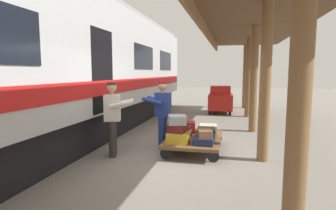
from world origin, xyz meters
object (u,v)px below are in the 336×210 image
luggage_cart (194,139)px  porter_by_door (113,116)px  suitcase_black_hardshell (206,133)px  suitcase_yellow_case (178,137)px  suitcase_burgundy_valise (183,131)px  suitcase_gray_aluminum (177,120)px  suitcase_cream_canvas (208,129)px  suitcase_brown_leather (205,133)px  suitcase_maroon_trunk (178,128)px  suitcase_navy_fabric (204,140)px  suitcase_red_plastic (186,127)px  train_car (48,67)px  porter_in_overalls (162,112)px  baggage_tug (221,100)px

luggage_cart → porter_by_door: bearing=26.8°
suitcase_black_hardshell → suitcase_yellow_case: bearing=44.7°
suitcase_burgundy_valise → suitcase_gray_aluminum: size_ratio=1.10×
suitcase_gray_aluminum → suitcase_cream_canvas: bearing=-117.6°
suitcase_black_hardshell → suitcase_brown_leather: bearing=92.0°
suitcase_brown_leather → suitcase_maroon_trunk: suitcase_maroon_trunk is taller
luggage_cart → suitcase_brown_leather: size_ratio=4.79×
suitcase_navy_fabric → porter_by_door: bearing=8.4°
suitcase_cream_canvas → suitcase_brown_leather: 1.19m
suitcase_cream_canvas → suitcase_maroon_trunk: suitcase_maroon_trunk is taller
suitcase_brown_leather → suitcase_black_hardshell: bearing=-88.0°
suitcase_yellow_case → suitcase_burgundy_valise: size_ratio=1.12×
suitcase_yellow_case → suitcase_black_hardshell: size_ratio=1.09×
suitcase_red_plastic → suitcase_cream_canvas: bearing=180.0°
train_car → suitcase_gray_aluminum: 3.57m
porter_in_overalls → porter_by_door: same height
suitcase_black_hardshell → suitcase_burgundy_valise: bearing=0.0°
suitcase_cream_canvas → porter_in_overalls: size_ratio=0.29×
luggage_cart → suitcase_cream_canvas: size_ratio=4.33×
suitcase_red_plastic → suitcase_brown_leather: size_ratio=1.05×
suitcase_red_plastic → suitcase_brown_leather: 1.34m
suitcase_brown_leather → suitcase_gray_aluminum: bearing=-1.5°
train_car → porter_in_overalls: (-2.85, -0.47, -1.14)m
suitcase_black_hardshell → suitcase_maroon_trunk: (0.59, 0.59, 0.21)m
train_car → suitcase_black_hardshell: bearing=-173.0°
suitcase_yellow_case → suitcase_cream_canvas: (-0.59, -1.16, -0.01)m
suitcase_navy_fabric → baggage_tug: 7.11m
suitcase_burgundy_valise → suitcase_maroon_trunk: bearing=89.4°
porter_in_overalls → baggage_tug: porter_in_overalls is taller
suitcase_brown_leather → porter_by_door: 2.11m
suitcase_burgundy_valise → suitcase_navy_fabric: size_ratio=0.87×
train_car → suitcase_red_plastic: bearing=-162.5°
suitcase_navy_fabric → suitcase_gray_aluminum: bearing=0.6°
suitcase_maroon_trunk → suitcase_gray_aluminum: (0.02, 0.00, 0.19)m
porter_by_door → suitcase_black_hardshell: bearing=-156.6°
train_car → luggage_cart: 4.11m
suitcase_gray_aluminum → baggage_tug: size_ratio=0.27×
porter_by_door → suitcase_gray_aluminum: bearing=-168.3°
suitcase_maroon_trunk → porter_in_overalls: porter_in_overalls is taller
suitcase_navy_fabric → porter_in_overalls: (1.12, -0.57, 0.51)m
suitcase_maroon_trunk → porter_by_door: porter_by_door is taller
suitcase_navy_fabric → luggage_cart: bearing=-63.2°
porter_by_door → suitcase_burgundy_valise: bearing=-148.7°
suitcase_brown_leather → suitcase_yellow_case: bearing=-2.1°
suitcase_yellow_case → suitcase_red_plastic: bearing=-90.0°
train_car → baggage_tug: train_car is taller
train_car → suitcase_brown_leather: size_ratio=42.47×
suitcase_navy_fabric → suitcase_burgundy_valise: bearing=-44.7°
luggage_cart → porter_by_door: porter_by_door is taller
luggage_cart → suitcase_black_hardshell: 0.34m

